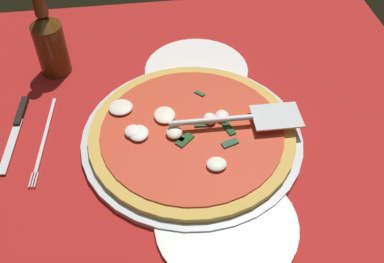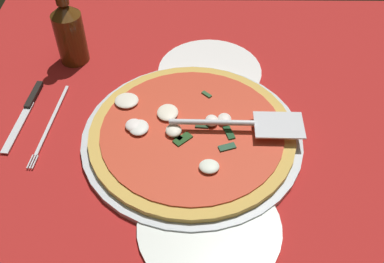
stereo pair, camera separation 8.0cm
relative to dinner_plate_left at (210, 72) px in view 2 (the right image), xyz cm
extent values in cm
cube|color=#A71F1D|center=(19.90, -2.55, -1.00)|extent=(97.88, 97.88, 0.80)
cube|color=silver|center=(-25.27, -40.20, -0.55)|extent=(7.53, 7.53, 0.10)
cube|color=silver|center=(-25.27, -25.14, -0.55)|extent=(7.53, 7.53, 0.10)
cube|color=silver|center=(-25.27, -10.08, -0.55)|extent=(7.53, 7.53, 0.10)
cube|color=silver|center=(-25.27, 4.98, -0.55)|extent=(7.53, 7.53, 0.10)
cube|color=silver|center=(-25.27, 20.03, -0.55)|extent=(7.53, 7.53, 0.10)
cube|color=silver|center=(-25.27, 35.09, -0.55)|extent=(7.53, 7.53, 0.10)
cube|color=silver|center=(-17.74, -47.73, -0.55)|extent=(7.53, 7.53, 0.10)
cube|color=silver|center=(-17.74, -32.67, -0.55)|extent=(7.53, 7.53, 0.10)
cube|color=silver|center=(-17.74, -17.61, -0.55)|extent=(7.53, 7.53, 0.10)
cube|color=silver|center=(-17.74, -2.55, -0.55)|extent=(7.53, 7.53, 0.10)
cube|color=silver|center=(-17.74, 12.51, -0.55)|extent=(7.53, 7.53, 0.10)
cube|color=silver|center=(-17.74, 27.56, -0.55)|extent=(7.53, 7.53, 0.10)
cube|color=silver|center=(-10.21, -40.20, -0.55)|extent=(7.53, 7.53, 0.10)
cube|color=silver|center=(-10.21, -25.14, -0.55)|extent=(7.53, 7.53, 0.10)
cube|color=silver|center=(-10.21, -10.08, -0.55)|extent=(7.53, 7.53, 0.10)
cube|color=silver|center=(-10.21, 4.98, -0.55)|extent=(7.53, 7.53, 0.10)
cube|color=silver|center=(-10.21, 20.03, -0.55)|extent=(7.53, 7.53, 0.10)
cube|color=silver|center=(-10.21, 35.09, -0.55)|extent=(7.53, 7.53, 0.10)
cube|color=silver|center=(-2.68, -32.67, -0.55)|extent=(7.53, 7.53, 0.10)
cube|color=silver|center=(-2.68, -17.61, -0.55)|extent=(7.53, 7.53, 0.10)
cube|color=silver|center=(-2.68, -2.55, -0.55)|extent=(7.53, 7.53, 0.10)
cube|color=silver|center=(-2.68, 12.51, -0.55)|extent=(7.53, 7.53, 0.10)
cube|color=silver|center=(-2.68, 27.56, -0.55)|extent=(7.53, 7.53, 0.10)
cube|color=silver|center=(4.84, -40.20, -0.55)|extent=(7.53, 7.53, 0.10)
cube|color=silver|center=(4.84, -25.14, -0.55)|extent=(7.53, 7.53, 0.10)
cube|color=silver|center=(4.84, -10.08, -0.55)|extent=(7.53, 7.53, 0.10)
cube|color=silver|center=(4.84, 4.98, -0.55)|extent=(7.53, 7.53, 0.10)
cube|color=silver|center=(4.84, 20.03, -0.55)|extent=(7.53, 7.53, 0.10)
cube|color=silver|center=(4.84, 35.09, -0.55)|extent=(7.53, 7.53, 0.10)
cube|color=silver|center=(12.37, -32.67, -0.55)|extent=(7.53, 7.53, 0.10)
cube|color=silver|center=(12.37, -17.61, -0.55)|extent=(7.53, 7.53, 0.10)
cube|color=silver|center=(12.37, -2.55, -0.55)|extent=(7.53, 7.53, 0.10)
cube|color=silver|center=(12.37, 12.51, -0.55)|extent=(7.53, 7.53, 0.10)
cube|color=silver|center=(12.37, 27.56, -0.55)|extent=(7.53, 7.53, 0.10)
cube|color=silver|center=(19.90, -25.14, -0.55)|extent=(7.53, 7.53, 0.10)
cube|color=silver|center=(19.90, -10.08, -0.55)|extent=(7.53, 7.53, 0.10)
cube|color=silver|center=(19.90, 4.98, -0.55)|extent=(7.53, 7.53, 0.10)
cube|color=silver|center=(19.90, 20.03, -0.55)|extent=(7.53, 7.53, 0.10)
cube|color=silver|center=(27.43, -32.67, -0.55)|extent=(7.53, 7.53, 0.10)
cube|color=silver|center=(27.43, -17.61, -0.55)|extent=(7.53, 7.53, 0.10)
cube|color=silver|center=(27.43, -2.55, -0.55)|extent=(7.53, 7.53, 0.10)
cube|color=silver|center=(27.43, 12.51, -0.55)|extent=(7.53, 7.53, 0.10)
cube|color=silver|center=(27.43, 27.56, -0.55)|extent=(7.53, 7.53, 0.10)
cube|color=silver|center=(34.96, -25.14, -0.55)|extent=(7.53, 7.53, 0.10)
cube|color=silver|center=(34.96, -10.08, -0.55)|extent=(7.53, 7.53, 0.10)
cube|color=silver|center=(34.96, 4.98, -0.55)|extent=(7.53, 7.53, 0.10)
cube|color=silver|center=(34.96, 20.03, -0.55)|extent=(7.53, 7.53, 0.10)
cube|color=silver|center=(42.49, -17.61, -0.55)|extent=(7.53, 7.53, 0.10)
cube|color=silver|center=(42.49, -2.55, -0.55)|extent=(7.53, 7.53, 0.10)
cube|color=silver|center=(42.49, 12.51, -0.55)|extent=(7.53, 7.53, 0.10)
cylinder|color=silver|center=(19.21, -3.56, 0.17)|extent=(39.57, 39.57, 1.34)
cylinder|color=white|center=(0.00, 0.00, 0.00)|extent=(21.61, 21.61, 1.00)
cylinder|color=white|center=(37.68, -0.76, 0.00)|extent=(22.10, 22.10, 1.00)
cylinder|color=gold|center=(19.21, -3.56, 1.37)|extent=(36.80, 36.80, 1.05)
cylinder|color=#C73D26|center=(19.21, -3.56, 2.04)|extent=(32.63, 32.63, 0.30)
ellipsoid|color=white|center=(19.14, -12.97, 2.70)|extent=(3.96, 3.53, 1.01)
ellipsoid|color=silver|center=(16.99, 2.26, 2.82)|extent=(2.88, 2.51, 1.25)
ellipsoid|color=white|center=(15.23, -8.05, 2.69)|extent=(4.46, 3.88, 0.99)
ellipsoid|color=white|center=(17.43, -0.06, 2.84)|extent=(2.81, 2.37, 1.30)
ellipsoid|color=white|center=(27.89, -0.68, 2.69)|extent=(3.08, 3.37, 1.00)
ellipsoid|color=white|center=(20.03, -6.80, 2.81)|extent=(3.15, 2.83, 1.24)
ellipsoid|color=silver|center=(12.06, -15.90, 2.66)|extent=(4.32, 4.49, 0.93)
ellipsoid|color=white|center=(18.64, -13.94, 2.77)|extent=(3.17, 2.95, 1.16)
cube|color=#203E23|center=(18.23, -1.81, 2.34)|extent=(1.26, 2.42, 0.30)
cube|color=#154025|center=(20.98, -6.28, 2.34)|extent=(2.06, 2.40, 0.30)
cube|color=#123B1B|center=(20.21, 2.97, 2.34)|extent=(3.39, 2.15, 0.30)
cube|color=#204830|center=(23.31, 2.48, 2.34)|extent=(2.16, 3.20, 0.30)
cube|color=#194017|center=(21.52, -5.14, 2.34)|extent=(3.53, 3.61, 0.30)
cube|color=#28502B|center=(9.85, -0.82, 2.34)|extent=(2.04, 2.03, 0.30)
cube|color=silver|center=(19.22, 11.65, 3.64)|extent=(6.58, 8.76, 0.30)
cylinder|color=silver|center=(19.00, -0.15, 3.99)|extent=(1.27, 14.96, 1.00)
cube|color=white|center=(14.13, -32.64, -0.20)|extent=(21.82, 14.63, 0.60)
cube|color=silver|center=(14.42, -29.83, 0.23)|extent=(18.44, 2.50, 0.25)
cube|color=silver|center=(25.05, -31.37, 0.23)|extent=(3.01, 0.53, 0.25)
cube|color=silver|center=(25.10, -30.93, 0.23)|extent=(3.01, 0.53, 0.25)
cube|color=silver|center=(25.14, -30.49, 0.23)|extent=(3.01, 0.53, 0.25)
cube|color=black|center=(8.19, -34.87, 0.50)|extent=(7.65, 1.97, 0.80)
cube|color=silver|center=(16.66, -35.75, 0.23)|extent=(13.31, 2.75, 0.25)
cylinder|color=#523111|center=(-4.25, -29.05, 5.13)|extent=(6.17, 6.17, 11.27)
cone|color=#523111|center=(-4.25, -29.05, 12.03)|extent=(6.17, 6.17, 2.52)
camera|label=1|loc=(74.26, -11.12, 60.16)|focal=42.41mm
camera|label=2|loc=(74.77, -3.09, 60.16)|focal=42.41mm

